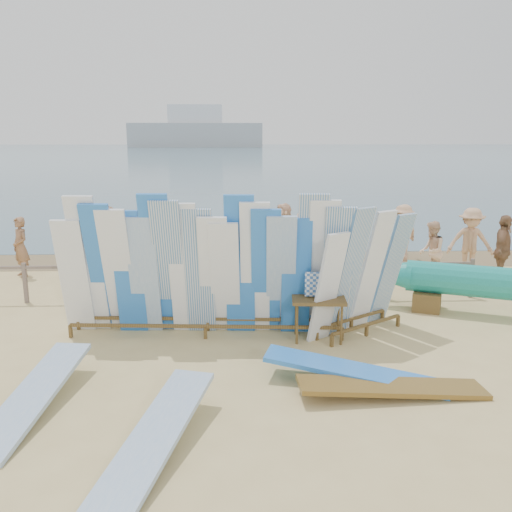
{
  "coord_description": "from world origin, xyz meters",
  "views": [
    {
      "loc": [
        0.6,
        -8.71,
        3.6
      ],
      "look_at": [
        1.08,
        2.83,
        1.05
      ],
      "focal_mm": 38.0,
      "sensor_mm": 36.0,
      "label": 1
    }
  ],
  "objects_px": {
    "beach_chair_right": "(224,279)",
    "beachgoer_11": "(109,232)",
    "beachgoer_6": "(304,243)",
    "flat_board_b": "(156,454)",
    "side_surfboard_rack": "(362,276)",
    "beach_chair_left": "(251,282)",
    "beachgoer_2": "(166,245)",
    "beachgoer_1": "(21,247)",
    "beachgoer_7": "(313,244)",
    "vendor_table": "(318,317)",
    "flat_board_d": "(354,383)",
    "flat_board_c": "(392,395)",
    "beachgoer_extra_0": "(470,242)",
    "beachgoer_10": "(503,251)",
    "beachgoer_8": "(431,251)",
    "main_surfboard_rack": "(206,272)",
    "flat_board_a": "(35,408)",
    "stroller": "(312,272)",
    "beachgoer_9": "(403,233)",
    "beachgoer_5": "(283,232)",
    "beachgoer_4": "(248,246)",
    "beachgoer_3": "(191,244)"
  },
  "relations": [
    {
      "from": "beach_chair_right",
      "to": "beachgoer_11",
      "type": "distance_m",
      "value": 4.96
    },
    {
      "from": "beachgoer_6",
      "to": "flat_board_b",
      "type": "bearing_deg",
      "value": 59.31
    },
    {
      "from": "side_surfboard_rack",
      "to": "beachgoer_11",
      "type": "height_order",
      "value": "side_surfboard_rack"
    },
    {
      "from": "beach_chair_left",
      "to": "beachgoer_6",
      "type": "height_order",
      "value": "beachgoer_6"
    },
    {
      "from": "beachgoer_2",
      "to": "beachgoer_11",
      "type": "bearing_deg",
      "value": -135.63
    },
    {
      "from": "beachgoer_1",
      "to": "beachgoer_7",
      "type": "distance_m",
      "value": 7.61
    },
    {
      "from": "vendor_table",
      "to": "flat_board_d",
      "type": "relative_size",
      "value": 0.47
    },
    {
      "from": "flat_board_c",
      "to": "beach_chair_left",
      "type": "distance_m",
      "value": 5.69
    },
    {
      "from": "flat_board_b",
      "to": "beachgoer_7",
      "type": "xyz_separation_m",
      "value": [
        2.95,
        7.74,
        0.94
      ]
    },
    {
      "from": "beachgoer_extra_0",
      "to": "beachgoer_10",
      "type": "xyz_separation_m",
      "value": [
        0.29,
        -1.17,
        -0.01
      ]
    },
    {
      "from": "beachgoer_1",
      "to": "beachgoer_10",
      "type": "distance_m",
      "value": 12.16
    },
    {
      "from": "beach_chair_left",
      "to": "beachgoer_1",
      "type": "height_order",
      "value": "beachgoer_1"
    },
    {
      "from": "beachgoer_11",
      "to": "beachgoer_2",
      "type": "bearing_deg",
      "value": 93.56
    },
    {
      "from": "beach_chair_left",
      "to": "beachgoer_8",
      "type": "xyz_separation_m",
      "value": [
        4.61,
        0.82,
        0.53
      ]
    },
    {
      "from": "main_surfboard_rack",
      "to": "beachgoer_7",
      "type": "relative_size",
      "value": 2.85
    },
    {
      "from": "vendor_table",
      "to": "flat_board_a",
      "type": "distance_m",
      "value": 4.87
    },
    {
      "from": "flat_board_d",
      "to": "beach_chair_right",
      "type": "bearing_deg",
      "value": 37.51
    },
    {
      "from": "stroller",
      "to": "beachgoer_extra_0",
      "type": "bearing_deg",
      "value": 7.89
    },
    {
      "from": "beach_chair_right",
      "to": "beachgoer_8",
      "type": "distance_m",
      "value": 5.3
    },
    {
      "from": "stroller",
      "to": "beachgoer_10",
      "type": "distance_m",
      "value": 4.66
    },
    {
      "from": "flat_board_c",
      "to": "beachgoer_9",
      "type": "relative_size",
      "value": 1.61
    },
    {
      "from": "flat_board_a",
      "to": "beach_chair_left",
      "type": "xyz_separation_m",
      "value": [
        3.1,
        5.56,
        0.23
      ]
    },
    {
      "from": "beachgoer_10",
      "to": "beachgoer_6",
      "type": "bearing_deg",
      "value": 107.47
    },
    {
      "from": "beachgoer_10",
      "to": "beachgoer_7",
      "type": "bearing_deg",
      "value": 112.83
    },
    {
      "from": "stroller",
      "to": "beachgoer_11",
      "type": "bearing_deg",
      "value": 137.62
    },
    {
      "from": "flat_board_a",
      "to": "beach_chair_left",
      "type": "relative_size",
      "value": 3.41
    },
    {
      "from": "beachgoer_6",
      "to": "beachgoer_9",
      "type": "bearing_deg",
      "value": -165.85
    },
    {
      "from": "main_surfboard_rack",
      "to": "flat_board_b",
      "type": "bearing_deg",
      "value": -92.22
    },
    {
      "from": "flat_board_a",
      "to": "vendor_table",
      "type": "bearing_deg",
      "value": 36.74
    },
    {
      "from": "stroller",
      "to": "beachgoer_11",
      "type": "height_order",
      "value": "beachgoer_11"
    },
    {
      "from": "beachgoer_2",
      "to": "beachgoer_8",
      "type": "bearing_deg",
      "value": 90.92
    },
    {
      "from": "main_surfboard_rack",
      "to": "flat_board_a",
      "type": "height_order",
      "value": "main_surfboard_rack"
    },
    {
      "from": "vendor_table",
      "to": "beachgoer_5",
      "type": "distance_m",
      "value": 6.42
    },
    {
      "from": "beach_chair_left",
      "to": "beachgoer_8",
      "type": "height_order",
      "value": "beachgoer_8"
    },
    {
      "from": "flat_board_c",
      "to": "beachgoer_7",
      "type": "relative_size",
      "value": 1.44
    },
    {
      "from": "flat_board_c",
      "to": "beachgoer_4",
      "type": "relative_size",
      "value": 1.7
    },
    {
      "from": "beachgoer_extra_0",
      "to": "beachgoer_3",
      "type": "relative_size",
      "value": 1.05
    },
    {
      "from": "beachgoer_9",
      "to": "beachgoer_3",
      "type": "bearing_deg",
      "value": -19.87
    },
    {
      "from": "beachgoer_9",
      "to": "beachgoer_1",
      "type": "height_order",
      "value": "beachgoer_9"
    },
    {
      "from": "flat_board_c",
      "to": "stroller",
      "type": "height_order",
      "value": "stroller"
    },
    {
      "from": "beach_chair_right",
      "to": "beachgoer_7",
      "type": "bearing_deg",
      "value": 6.49
    },
    {
      "from": "flat_board_d",
      "to": "vendor_table",
      "type": "bearing_deg",
      "value": 24.94
    },
    {
      "from": "flat_board_c",
      "to": "beachgoer_1",
      "type": "distance_m",
      "value": 10.56
    },
    {
      "from": "main_surfboard_rack",
      "to": "beach_chair_left",
      "type": "xyz_separation_m",
      "value": [
        0.9,
        2.85,
        -0.97
      ]
    },
    {
      "from": "flat_board_d",
      "to": "beachgoer_8",
      "type": "xyz_separation_m",
      "value": [
        3.22,
        5.77,
        0.76
      ]
    },
    {
      "from": "side_surfboard_rack",
      "to": "beachgoer_extra_0",
      "type": "bearing_deg",
      "value": 13.54
    },
    {
      "from": "beachgoer_11",
      "to": "beachgoer_7",
      "type": "distance_m",
      "value": 6.35
    },
    {
      "from": "beachgoer_2",
      "to": "beachgoer_7",
      "type": "height_order",
      "value": "beachgoer_7"
    },
    {
      "from": "flat_board_c",
      "to": "main_surfboard_rack",
      "type": "bearing_deg",
      "value": 44.78
    },
    {
      "from": "side_surfboard_rack",
      "to": "beachgoer_5",
      "type": "distance_m",
      "value": 6.17
    }
  ]
}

